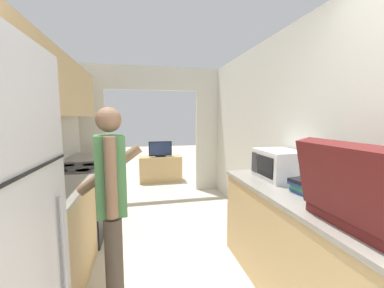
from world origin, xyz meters
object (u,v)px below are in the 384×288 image
person (112,207)px  suitcase (363,200)px  book_stack (309,188)px  tv_cabinet (160,169)px  microwave (279,164)px  range_oven (77,203)px  television (160,149)px

person → suitcase: person is taller
suitcase → book_stack: size_ratio=2.01×
person → tv_cabinet: bearing=-17.7°
microwave → tv_cabinet: bearing=104.9°
range_oven → television: (1.24, 2.42, 0.32)m
range_oven → suitcase: size_ratio=1.70×
person → suitcase: bearing=-126.1°
person → microwave: (1.59, 0.29, 0.20)m
microwave → television: size_ratio=0.91×
book_stack → television: (-0.86, 3.93, -0.19)m
range_oven → microwave: (2.16, -1.00, 0.59)m
microwave → television: 3.55m
range_oven → tv_cabinet: 2.77m
person → television: bearing=-17.8°
range_oven → suitcase: bearing=-45.9°
person → book_stack: (1.53, -0.22, 0.11)m
person → suitcase: size_ratio=2.60×
person → microwave: person is taller
person → television: size_ratio=2.98×
suitcase → tv_cabinet: suitcase is taller
television → microwave: bearing=-75.0°
microwave → television: bearing=105.0°
range_oven → microwave: size_ratio=2.13×
tv_cabinet → television: (-0.00, -0.04, 0.48)m
person → book_stack: person is taller
microwave → tv_cabinet: (-0.92, 3.46, -0.75)m
suitcase → tv_cabinet: size_ratio=0.62×
suitcase → range_oven: bearing=134.1°
range_oven → microwave: 2.45m
person → range_oven: bearing=16.5°
book_stack → tv_cabinet: 4.12m
suitcase → book_stack: (0.11, 0.56, -0.10)m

